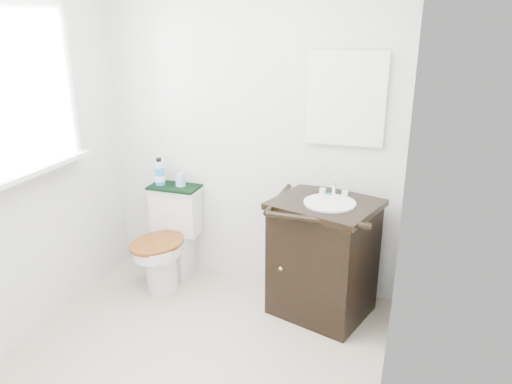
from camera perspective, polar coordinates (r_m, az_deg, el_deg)
The scene contains 12 objects.
floor at distance 3.12m, azimuth -8.34°, elevation -19.83°, with size 2.40×2.40×0.00m, color #AEA38C.
wall_back at distance 3.60m, azimuth -0.75°, elevation 7.26°, with size 2.40×2.40×0.00m, color silver.
wall_right at distance 2.26m, azimuth 15.90°, elevation -1.07°, with size 2.40×2.40×0.00m, color silver.
window at distance 3.28m, azimuth -24.97°, elevation 10.47°, with size 0.02×0.70×0.90m, color white.
mirror at distance 3.37m, azimuth 10.22°, elevation 10.44°, with size 0.50×0.02×0.60m, color silver.
toilet at distance 3.91m, azimuth -9.78°, elevation -5.66°, with size 0.42×0.64×0.72m.
vanity at distance 3.43m, azimuth 7.71°, elevation -7.19°, with size 0.78×0.72×0.92m.
trash_bin at distance 3.59m, azimuth 4.55°, elevation -10.88°, with size 0.24×0.21×0.30m.
towel at distance 3.85m, azimuth -9.31°, elevation 0.57°, with size 0.38×0.22×0.02m, color black.
mouthwash_bottle at distance 3.87m, azimuth -10.97°, elevation 2.21°, with size 0.07×0.07×0.21m.
cup at distance 3.83m, azimuth -8.64°, elevation 1.40°, with size 0.08×0.08×0.10m, color #82A5D4.
soap_bar at distance 3.38m, azimuth 8.45°, elevation -0.27°, with size 0.08×0.05×0.02m, color teal.
Camera 1 is at (1.15, -2.12, 1.97)m, focal length 35.00 mm.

